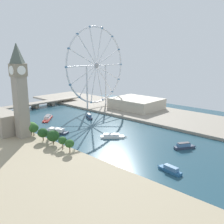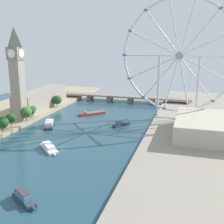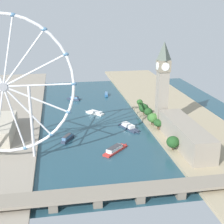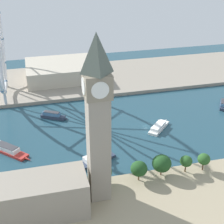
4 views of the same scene
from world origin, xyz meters
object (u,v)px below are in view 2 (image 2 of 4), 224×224
object	(u,v)px
riverside_hall	(210,127)
tour_boat_5	(49,124)
clock_tower	(17,73)
tour_boat_2	(24,198)
tour_boat_3	(121,123)
ferris_wheel	(179,56)
parliament_block	(41,99)
tour_boat_1	(49,148)
tour_boat_4	(93,112)
river_bridge	(120,97)

from	to	relation	value
riverside_hall	tour_boat_5	distance (m)	147.21
clock_tower	tour_boat_2	world-z (taller)	clock_tower
riverside_hall	tour_boat_3	bearing A→B (deg)	168.65
ferris_wheel	tour_boat_3	distance (m)	87.74
ferris_wheel	tour_boat_3	size ratio (longest dim) A/B	5.46
parliament_block	tour_boat_2	world-z (taller)	parliament_block
tour_boat_2	tour_boat_3	xyz separation A→B (m)	(14.26, 143.25, 0.07)
clock_tower	parliament_block	distance (m)	64.24
riverside_hall	tour_boat_2	size ratio (longest dim) A/B	3.36
parliament_block	tour_boat_5	world-z (taller)	parliament_block
tour_boat_2	tour_boat_5	distance (m)	133.78
ferris_wheel	parliament_block	bearing A→B (deg)	-179.88
parliament_block	tour_boat_3	size ratio (longest dim) A/B	4.08
clock_tower	parliament_block	xyz separation A→B (m)	(-6.16, 52.66, -36.28)
riverside_hall	tour_boat_1	distance (m)	131.62
parliament_block	tour_boat_4	bearing A→B (deg)	-2.62
tour_boat_3	parliament_block	bearing A→B (deg)	-79.12
clock_tower	tour_boat_2	xyz separation A→B (m)	(86.49, -127.25, -47.43)
tour_boat_3	tour_boat_5	world-z (taller)	tour_boat_3
clock_tower	tour_boat_1	bearing A→B (deg)	-42.99
clock_tower	river_bridge	world-z (taller)	clock_tower
ferris_wheel	tour_boat_3	world-z (taller)	ferris_wheel
ferris_wheel	tour_boat_2	world-z (taller)	ferris_wheel
river_bridge	tour_boat_3	bearing A→B (deg)	-75.00
tour_boat_1	clock_tower	bearing A→B (deg)	-178.16
parliament_block	river_bridge	bearing A→B (deg)	43.30
clock_tower	tour_boat_3	size ratio (longest dim) A/B	4.11
tour_boat_4	riverside_hall	bearing A→B (deg)	112.95
tour_boat_2	riverside_hall	bearing A→B (deg)	85.26
parliament_block	tour_boat_5	xyz separation A→B (m)	(40.41, -56.75, -11.38)
parliament_block	tour_boat_2	size ratio (longest dim) A/B	4.38
tour_boat_5	riverside_hall	bearing A→B (deg)	-111.26
river_bridge	tour_boat_3	distance (m)	113.64
river_bridge	tour_boat_1	distance (m)	185.70
riverside_hall	tour_boat_1	world-z (taller)	riverside_hall
riverside_hall	tour_boat_5	size ratio (longest dim) A/B	2.07
tour_boat_1	tour_boat_3	size ratio (longest dim) A/B	1.05
clock_tower	tour_boat_1	xyz separation A→B (m)	(64.17, -59.80, -48.02)
riverside_hall	tour_boat_3	xyz separation A→B (m)	(-80.41, 16.14, -8.09)
tour_boat_1	tour_boat_4	world-z (taller)	tour_boat_4
river_bridge	tour_boat_5	distance (m)	135.06
river_bridge	tour_boat_3	world-z (taller)	river_bridge
tour_boat_4	tour_boat_5	bearing A→B (deg)	20.32
clock_tower	tour_boat_3	world-z (taller)	clock_tower
tour_boat_3	tour_boat_4	distance (m)	53.54
riverside_hall	river_bridge	distance (m)	167.08
riverside_hall	river_bridge	bearing A→B (deg)	131.10
tour_boat_3	tour_boat_5	distance (m)	69.48
ferris_wheel	tour_boat_1	bearing A→B (deg)	-127.29
ferris_wheel	tour_boat_2	distance (m)	201.09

